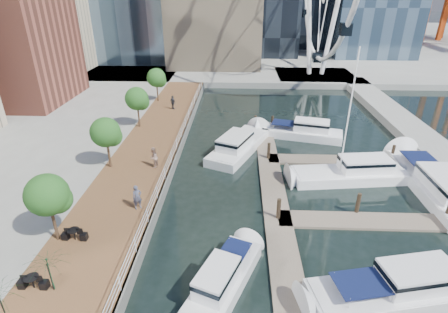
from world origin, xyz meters
name	(u,v)px	position (x,y,z in m)	size (l,w,h in m)	color
ground	(236,308)	(0.00, 0.00, 0.00)	(520.00, 520.00, 0.00)	black
boardwalk	(141,167)	(-9.00, 15.00, 0.50)	(6.00, 60.00, 1.00)	brown
seawall	(173,167)	(-6.00, 15.00, 0.50)	(0.25, 60.00, 1.00)	#595954
land_far	(240,40)	(0.00, 102.00, 0.50)	(200.00, 114.00, 1.00)	gray
breakwater	(434,150)	(20.00, 20.00, 0.50)	(4.00, 60.00, 1.00)	gray
pier	(315,77)	(14.00, 52.00, 0.50)	(14.00, 12.00, 1.00)	gray
railing	(171,157)	(-6.10, 15.00, 1.52)	(0.10, 60.00, 1.05)	white
floating_docks	(340,201)	(7.97, 9.98, 0.49)	(16.00, 34.00, 2.60)	#6D6051
street_trees	(105,132)	(-11.40, 14.00, 4.29)	(2.60, 42.60, 4.60)	#3F2B1C
yacht_foreground	(393,299)	(8.65, 0.95, 0.00)	(2.81, 10.49, 2.15)	silver
pedestrian_near	(137,197)	(-7.19, 7.62, 1.93)	(0.68, 0.44, 1.86)	#43465A
pedestrian_mid	(153,157)	(-7.47, 14.07, 1.94)	(0.92, 0.71, 1.89)	gray
pedestrian_far	(173,102)	(-8.65, 30.51, 1.91)	(1.06, 0.44, 1.82)	#2D2F38
moored_yachts	(342,183)	(9.10, 13.58, 0.00)	(21.80, 35.16, 11.50)	white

